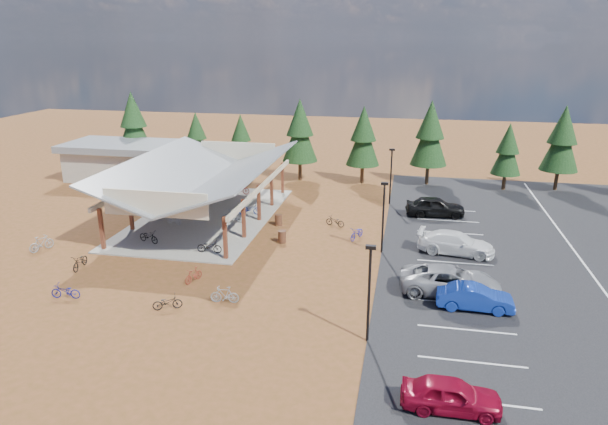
% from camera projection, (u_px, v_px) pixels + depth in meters
% --- Properties ---
extents(ground, '(140.00, 140.00, 0.00)m').
position_uv_depth(ground, '(307.00, 258.00, 37.50)').
color(ground, '#593A17').
rests_on(ground, ground).
extents(asphalt_lot, '(27.00, 44.00, 0.04)m').
position_uv_depth(asphalt_lot, '(582.00, 261.00, 36.87)').
color(asphalt_lot, black).
rests_on(asphalt_lot, ground).
extents(concrete_pad, '(10.60, 18.60, 0.10)m').
position_uv_depth(concrete_pad, '(207.00, 217.00, 45.86)').
color(concrete_pad, gray).
rests_on(concrete_pad, ground).
extents(bike_pavilion, '(11.65, 19.40, 4.97)m').
position_uv_depth(bike_pavilion, '(204.00, 174.00, 44.70)').
color(bike_pavilion, '#5D291A').
rests_on(bike_pavilion, concrete_pad).
extents(outbuilding, '(11.00, 7.00, 3.90)m').
position_uv_depth(outbuilding, '(120.00, 160.00, 58.11)').
color(outbuilding, '#ADA593').
rests_on(outbuilding, ground).
extents(lamp_post_0, '(0.50, 0.25, 5.14)m').
position_uv_depth(lamp_post_0, '(369.00, 287.00, 26.32)').
color(lamp_post_0, black).
rests_on(lamp_post_0, ground).
extents(lamp_post_1, '(0.50, 0.25, 5.14)m').
position_uv_depth(lamp_post_1, '(383.00, 212.00, 37.52)').
color(lamp_post_1, black).
rests_on(lamp_post_1, ground).
extents(lamp_post_2, '(0.50, 0.25, 5.14)m').
position_uv_depth(lamp_post_2, '(391.00, 172.00, 48.72)').
color(lamp_post_2, black).
rests_on(lamp_post_2, ground).
extents(trash_bin_0, '(0.60, 0.60, 0.90)m').
position_uv_depth(trash_bin_0, '(282.00, 237.00, 40.18)').
color(trash_bin_0, '#4A2A1A').
rests_on(trash_bin_0, ground).
extents(trash_bin_1, '(0.60, 0.60, 0.90)m').
position_uv_depth(trash_bin_1, '(278.00, 220.00, 43.86)').
color(trash_bin_1, '#4A2A1A').
rests_on(trash_bin_1, ground).
extents(pine_0, '(3.82, 3.82, 8.90)m').
position_uv_depth(pine_0, '(133.00, 123.00, 60.78)').
color(pine_0, '#382314').
rests_on(pine_0, ground).
extents(pine_1, '(2.89, 2.89, 6.72)m').
position_uv_depth(pine_1, '(197.00, 136.00, 60.41)').
color(pine_1, '#382314').
rests_on(pine_1, ground).
extents(pine_2, '(2.84, 2.84, 6.62)m').
position_uv_depth(pine_2, '(241.00, 138.00, 59.57)').
color(pine_2, '#382314').
rests_on(pine_2, ground).
extents(pine_3, '(3.69, 3.69, 8.60)m').
position_uv_depth(pine_3, '(300.00, 131.00, 56.39)').
color(pine_3, '#382314').
rests_on(pine_3, ground).
extents(pine_4, '(3.44, 3.44, 8.02)m').
position_uv_depth(pine_4, '(363.00, 137.00, 55.31)').
color(pine_4, '#382314').
rests_on(pine_4, ground).
extents(pine_5, '(3.72, 3.72, 8.66)m').
position_uv_depth(pine_5, '(430.00, 134.00, 54.59)').
color(pine_5, '#382314').
rests_on(pine_5, ground).
extents(pine_6, '(2.88, 2.88, 6.71)m').
position_uv_depth(pine_6, '(508.00, 150.00, 52.97)').
color(pine_6, '#382314').
rests_on(pine_6, ground).
extents(pine_7, '(3.62, 3.62, 8.44)m').
position_uv_depth(pine_7, '(562.00, 139.00, 52.51)').
color(pine_7, '#382314').
rests_on(pine_7, ground).
extents(bike_0, '(1.90, 1.19, 0.94)m').
position_uv_depth(bike_0, '(149.00, 237.00, 39.86)').
color(bike_0, black).
rests_on(bike_0, concrete_pad).
extents(bike_1, '(1.54, 0.75, 0.89)m').
position_uv_depth(bike_1, '(174.00, 219.00, 43.73)').
color(bike_1, '#A0A2A8').
rests_on(bike_1, concrete_pad).
extents(bike_2, '(1.90, 0.67, 1.00)m').
position_uv_depth(bike_2, '(177.00, 201.00, 48.31)').
color(bike_2, '#232B9B').
rests_on(bike_2, concrete_pad).
extents(bike_3, '(1.85, 0.64, 1.09)m').
position_uv_depth(bike_3, '(213.00, 188.00, 52.29)').
color(bike_3, maroon).
rests_on(bike_3, concrete_pad).
extents(bike_4, '(1.80, 0.75, 0.93)m').
position_uv_depth(bike_4, '(209.00, 247.00, 37.96)').
color(bike_4, black).
rests_on(bike_4, concrete_pad).
extents(bike_5, '(1.91, 0.74, 1.12)m').
position_uv_depth(bike_5, '(234.00, 216.00, 44.15)').
color(bike_5, gray).
rests_on(bike_5, concrete_pad).
extents(bike_6, '(1.96, 1.14, 0.98)m').
position_uv_depth(bike_6, '(250.00, 209.00, 46.16)').
color(bike_6, navy).
rests_on(bike_6, concrete_pad).
extents(bike_7, '(1.77, 0.53, 1.06)m').
position_uv_depth(bike_7, '(241.00, 189.00, 52.17)').
color(bike_7, maroon).
rests_on(bike_7, concrete_pad).
extents(bike_8, '(0.87, 1.94, 0.99)m').
position_uv_depth(bike_8, '(80.00, 261.00, 35.61)').
color(bike_8, black).
rests_on(bike_8, ground).
extents(bike_9, '(1.23, 1.91, 1.12)m').
position_uv_depth(bike_9, '(41.00, 243.00, 38.59)').
color(bike_9, gray).
rests_on(bike_9, ground).
extents(bike_10, '(1.80, 0.80, 0.91)m').
position_uv_depth(bike_10, '(65.00, 291.00, 31.50)').
color(bike_10, navy).
rests_on(bike_10, ground).
extents(bike_11, '(0.92, 1.59, 0.92)m').
position_uv_depth(bike_11, '(194.00, 275.00, 33.67)').
color(bike_11, maroon).
rests_on(bike_11, ground).
extents(bike_12, '(1.73, 1.21, 0.86)m').
position_uv_depth(bike_12, '(167.00, 302.00, 30.26)').
color(bike_12, black).
rests_on(bike_12, ground).
extents(bike_13, '(1.72, 0.64, 1.01)m').
position_uv_depth(bike_13, '(225.00, 295.00, 30.98)').
color(bike_13, gray).
rests_on(bike_13, ground).
extents(bike_14, '(1.28, 1.95, 0.97)m').
position_uv_depth(bike_14, '(357.00, 233.00, 40.81)').
color(bike_14, '#1D1D9E').
rests_on(bike_14, ground).
extents(bike_16, '(1.73, 1.11, 0.86)m').
position_uv_depth(bike_16, '(335.00, 221.00, 43.63)').
color(bike_16, black).
rests_on(bike_16, ground).
extents(car_0, '(4.06, 1.67, 1.38)m').
position_uv_depth(car_0, '(451.00, 395.00, 21.95)').
color(car_0, maroon).
rests_on(car_0, asphalt_lot).
extents(car_1, '(4.23, 1.55, 1.38)m').
position_uv_depth(car_1, '(475.00, 297.00, 30.15)').
color(car_1, '#123099').
rests_on(car_1, asphalt_lot).
extents(car_2, '(5.91, 2.80, 1.63)m').
position_uv_depth(car_2, '(450.00, 281.00, 31.96)').
color(car_2, gray).
rests_on(car_2, asphalt_lot).
extents(car_3, '(5.53, 2.93, 1.53)m').
position_uv_depth(car_3, '(456.00, 243.00, 37.94)').
color(car_3, white).
rests_on(car_3, asphalt_lot).
extents(car_4, '(5.08, 2.46, 1.67)m').
position_uv_depth(car_4, '(435.00, 206.00, 45.95)').
color(car_4, black).
rests_on(car_4, asphalt_lot).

